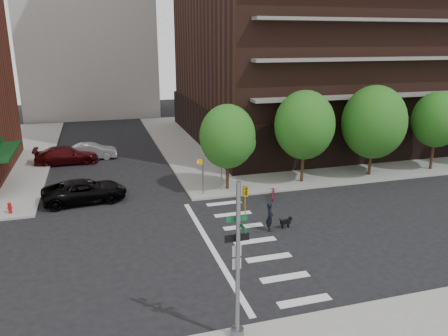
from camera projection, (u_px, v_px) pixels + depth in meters
The scene contains 16 objects.
ground at pixel (202, 248), 23.21m from camera, with size 120.00×120.00×0.00m, color black.
sidewalk_ne at pixel (326, 135), 50.38m from camera, with size 39.00×33.00×0.15m, color gray.
crosswalk at pixel (241, 243), 23.81m from camera, with size 3.85×13.00×0.01m.
tree_a at pixel (227, 136), 30.97m from camera, with size 4.00×4.00×5.90m.
tree_b at pixel (305, 125), 32.46m from camera, with size 4.50×4.50×6.65m.
tree_c at pixel (374, 122), 34.13m from camera, with size 5.00×5.00×6.80m.
tree_d at pixel (437, 120), 35.79m from camera, with size 4.00×4.00×6.20m.
traffic_signal at pixel (238, 274), 15.42m from camera, with size 0.90×0.75×6.00m.
pedestrian_signal at pixel (207, 170), 30.60m from camera, with size 2.18×0.67×2.60m.
fire_hydrant at pixel (10, 207), 27.36m from camera, with size 0.24×0.24×0.73m.
parked_car_black at pixel (85, 191), 29.63m from camera, with size 5.55×2.56×1.54m, color black.
parked_car_maroon at pixel (67, 155), 38.74m from camera, with size 5.42×2.20×1.57m, color #410A0B.
parked_car_silver at pixel (91, 151), 40.26m from camera, with size 4.56×1.59×1.50m, color #B5B6BC.
scooter at pixel (273, 193), 30.31m from camera, with size 0.59×1.69×0.89m, color maroon.
dog_walker at pixel (270, 217), 25.13m from camera, with size 0.41×0.62×1.70m, color black.
dog at pixel (286, 222), 25.60m from camera, with size 0.75×0.28×0.62m.
Camera 1 is at (-4.87, -20.51, 10.67)m, focal length 35.00 mm.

